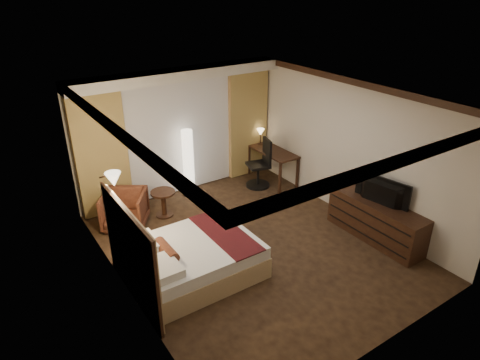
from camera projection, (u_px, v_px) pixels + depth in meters
floor at (253, 246)px, 7.58m from camera, size 4.50×5.50×0.01m
ceiling at (255, 97)px, 6.41m from camera, size 4.50×5.50×0.01m
back_wall at (178, 132)px, 9.06m from camera, size 4.50×0.02×2.70m
left_wall at (120, 217)px, 5.87m from camera, size 0.02×5.50×2.70m
right_wall at (350, 150)px, 8.13m from camera, size 0.02×5.50×2.70m
crown_molding at (255, 101)px, 6.44m from camera, size 4.50×5.50×0.12m
soffit at (180, 74)px, 8.33m from camera, size 4.50×0.50×0.20m
curtain_sheer at (180, 137)px, 9.04m from camera, size 2.48×0.04×2.45m
curtain_left_drape at (101, 155)px, 8.14m from camera, size 1.00×0.14×2.45m
curtain_right_drape at (248, 124)px, 9.85m from camera, size 1.00×0.14×2.45m
wall_sconce at (113, 179)px, 6.32m from camera, size 0.24×0.24×0.24m
bed at (194, 259)px, 6.77m from camera, size 1.94×1.52×0.57m
headboard at (132, 256)px, 6.07m from camera, size 0.12×1.82×1.50m
armchair at (125, 208)px, 8.03m from camera, size 1.04×1.02×0.79m
side_table at (164, 204)px, 8.46m from camera, size 0.48×0.48×0.53m
floor_lamp at (188, 163)px, 9.08m from camera, size 0.31×0.31×1.49m
desk at (272, 166)px, 9.86m from camera, size 0.55×1.28×0.75m
desk_lamp at (260, 137)px, 9.99m from camera, size 0.18×0.18×0.34m
office_chair at (258, 163)px, 9.52m from camera, size 0.66×0.66×1.12m
dresser at (376, 221)px, 7.68m from camera, size 0.50×1.87×0.73m
television at (380, 188)px, 7.38m from camera, size 0.76×1.11×0.13m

